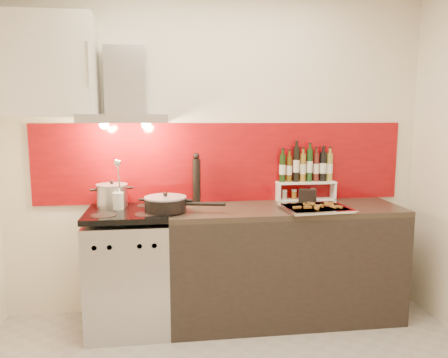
{
  "coord_description": "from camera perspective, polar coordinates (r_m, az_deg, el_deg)",
  "views": [
    {
      "loc": [
        -0.41,
        -2.12,
        1.61
      ],
      "look_at": [
        0.0,
        0.95,
        1.15
      ],
      "focal_mm": 35.0,
      "sensor_mm": 36.0,
      "label": 1
    }
  ],
  "objects": [
    {
      "name": "back_wall",
      "position": [
        3.55,
        -0.96,
        3.45
      ],
      "size": [
        3.4,
        0.02,
        2.6
      ],
      "primitive_type": "cube",
      "color": "silver",
      "rests_on": "ground"
    },
    {
      "name": "backsplash",
      "position": [
        3.55,
        -0.14,
        2.16
      ],
      "size": [
        3.0,
        0.02,
        0.64
      ],
      "primitive_type": "cube",
      "color": "maroon",
      "rests_on": "back_wall"
    },
    {
      "name": "range_stove",
      "position": [
        3.43,
        -12.26,
        -11.67
      ],
      "size": [
        0.6,
        0.6,
        0.91
      ],
      "color": "#B7B7BA",
      "rests_on": "ground"
    },
    {
      "name": "counter",
      "position": [
        3.54,
        7.87,
        -10.77
      ],
      "size": [
        1.8,
        0.6,
        0.9
      ],
      "color": "black",
      "rests_on": "ground"
    },
    {
      "name": "range_hood",
      "position": [
        3.37,
        -12.77,
        10.51
      ],
      "size": [
        0.62,
        0.5,
        0.61
      ],
      "color": "#B7B7BA",
      "rests_on": "back_wall"
    },
    {
      "name": "upper_cabinet",
      "position": [
        3.46,
        -22.26,
        13.48
      ],
      "size": [
        0.7,
        0.35,
        0.72
      ],
      "primitive_type": "cube",
      "color": "beige",
      "rests_on": "back_wall"
    },
    {
      "name": "stock_pot",
      "position": [
        3.44,
        -14.42,
        -2.06
      ],
      "size": [
        0.24,
        0.24,
        0.2
      ],
      "color": "#B7B7BA",
      "rests_on": "range_stove"
    },
    {
      "name": "saute_pan",
      "position": [
        3.21,
        -7.54,
        -3.22
      ],
      "size": [
        0.59,
        0.31,
        0.14
      ],
      "color": "black",
      "rests_on": "range_stove"
    },
    {
      "name": "utensil_jar",
      "position": [
        3.32,
        -13.66,
        -2.08
      ],
      "size": [
        0.08,
        0.12,
        0.39
      ],
      "color": "silver",
      "rests_on": "range_stove"
    },
    {
      "name": "pepper_mill",
      "position": [
        3.45,
        -3.62,
        -0.08
      ],
      "size": [
        0.06,
        0.06,
        0.41
      ],
      "color": "black",
      "rests_on": "counter"
    },
    {
      "name": "step_shelf",
      "position": [
        3.67,
        10.66,
        0.38
      ],
      "size": [
        0.49,
        0.13,
        0.45
      ],
      "color": "white",
      "rests_on": "counter"
    },
    {
      "name": "caddy_box",
      "position": [
        3.54,
        10.86,
        -2.29
      ],
      "size": [
        0.15,
        0.11,
        0.12
      ],
      "primitive_type": "cube",
      "rotation": [
        0.0,
        0.0,
        -0.43
      ],
      "color": "black",
      "rests_on": "counter"
    },
    {
      "name": "baking_tray",
      "position": [
        3.34,
        11.88,
        -3.71
      ],
      "size": [
        0.52,
        0.42,
        0.03
      ],
      "color": "silver",
      "rests_on": "counter"
    }
  ]
}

